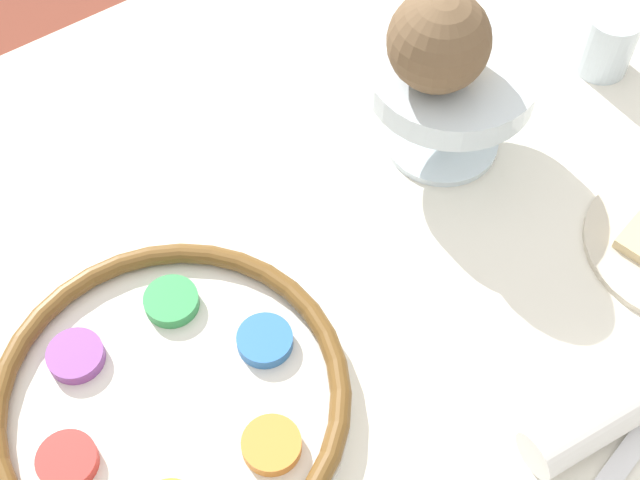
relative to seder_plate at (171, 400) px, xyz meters
The scene contains 8 objects.
dining_table 0.43m from the seder_plate, ahead, with size 1.46×1.03×0.74m.
seder_plate is the anchor object (origin of this frame).
fruit_stand 0.42m from the seder_plate, 14.53° to the left, with size 0.18×0.18×0.12m.
orange_fruit 0.43m from the seder_plate, 16.03° to the left, with size 0.09×0.09×0.09m.
coconut 0.42m from the seder_plate, 15.21° to the left, with size 0.10×0.10×0.10m.
napkin_roll 0.39m from the seder_plate, 37.77° to the right, with size 0.16×0.06×0.05m.
cup_near 0.64m from the seder_plate, ahead, with size 0.06×0.06×0.08m.
spoon 0.40m from the seder_plate, 44.89° to the right, with size 0.15×0.05×0.01m.
Camera 1 is at (-0.26, -0.35, 1.51)m, focal length 50.00 mm.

